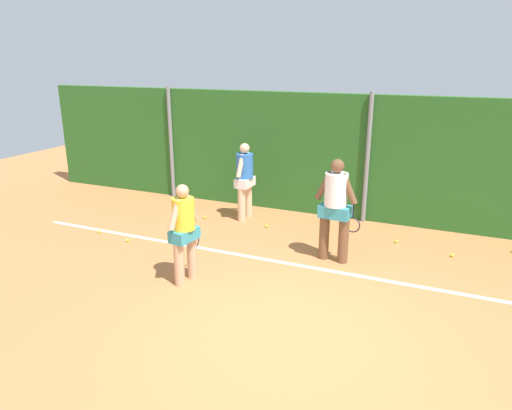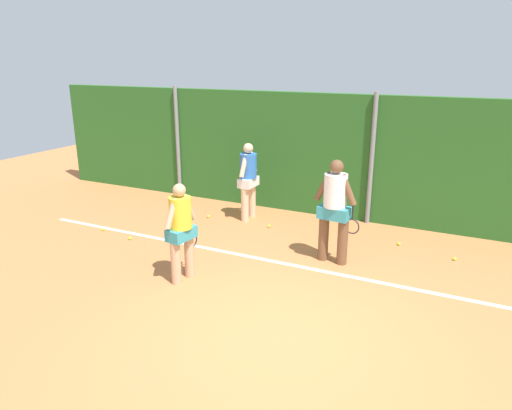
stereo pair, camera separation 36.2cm
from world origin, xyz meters
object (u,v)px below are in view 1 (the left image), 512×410
(player_backcourt_far, at_px, (245,177))
(tennis_ball_5, at_px, (452,255))
(tennis_ball_3, at_px, (205,217))
(tennis_ball_8, at_px, (99,232))
(player_foreground_near, at_px, (184,228))
(player_midcourt, at_px, (336,205))
(tennis_ball_10, at_px, (267,226))
(tennis_ball_1, at_px, (128,240))
(tennis_ball_4, at_px, (396,241))

(player_backcourt_far, relative_size, tennis_ball_5, 26.59)
(tennis_ball_3, xyz_separation_m, tennis_ball_8, (-1.59, -1.72, 0.00))
(tennis_ball_3, bearing_deg, tennis_ball_5, -0.84)
(tennis_ball_3, bearing_deg, player_backcourt_far, 23.58)
(player_foreground_near, height_order, player_backcourt_far, player_backcourt_far)
(player_backcourt_far, height_order, tennis_ball_8, player_backcourt_far)
(tennis_ball_3, distance_m, tennis_ball_5, 5.32)
(tennis_ball_5, distance_m, tennis_ball_8, 7.11)
(player_midcourt, height_order, player_backcourt_far, player_midcourt)
(tennis_ball_8, bearing_deg, tennis_ball_10, 29.19)
(player_backcourt_far, height_order, tennis_ball_1, player_backcourt_far)
(player_midcourt, bearing_deg, tennis_ball_10, 153.89)
(player_midcourt, height_order, tennis_ball_8, player_midcourt)
(tennis_ball_1, height_order, tennis_ball_5, same)
(player_backcourt_far, relative_size, tennis_ball_1, 26.59)
(player_foreground_near, xyz_separation_m, tennis_ball_3, (-1.29, 2.90, -0.90))
(player_backcourt_far, distance_m, tennis_ball_4, 3.55)
(player_backcourt_far, xyz_separation_m, tennis_ball_5, (4.47, -0.45, -0.95))
(player_midcourt, bearing_deg, tennis_ball_5, 33.02)
(player_backcourt_far, bearing_deg, tennis_ball_8, -47.77)
(tennis_ball_4, height_order, tennis_ball_8, same)
(player_backcourt_far, distance_m, tennis_ball_1, 2.91)
(tennis_ball_3, bearing_deg, tennis_ball_10, 0.90)
(tennis_ball_1, height_order, tennis_ball_8, same)
(player_backcourt_far, height_order, tennis_ball_10, player_backcourt_far)
(player_backcourt_far, distance_m, tennis_ball_5, 4.59)
(tennis_ball_5, bearing_deg, player_midcourt, -153.17)
(tennis_ball_4, distance_m, tennis_ball_5, 1.09)
(tennis_ball_4, bearing_deg, player_backcourt_far, 177.46)
(player_foreground_near, height_order, tennis_ball_5, player_foreground_near)
(tennis_ball_5, bearing_deg, tennis_ball_10, 178.46)
(player_foreground_near, bearing_deg, tennis_ball_8, 76.24)
(player_midcourt, relative_size, tennis_ball_5, 28.68)
(tennis_ball_3, relative_size, tennis_ball_5, 1.00)
(tennis_ball_1, xyz_separation_m, tennis_ball_4, (5.00, 2.10, 0.00))
(player_foreground_near, bearing_deg, player_midcourt, -39.96)
(player_foreground_near, relative_size, tennis_ball_5, 25.25)
(tennis_ball_3, relative_size, tennis_ball_8, 1.00)
(player_foreground_near, distance_m, tennis_ball_1, 2.43)
(player_midcourt, xyz_separation_m, tennis_ball_5, (2.02, 1.02, -1.03))
(tennis_ball_3, bearing_deg, tennis_ball_4, 2.97)
(player_backcourt_far, distance_m, tennis_ball_10, 1.22)
(tennis_ball_5, bearing_deg, tennis_ball_3, 179.16)
(tennis_ball_8, height_order, tennis_ball_10, same)
(player_midcourt, xyz_separation_m, tennis_ball_10, (-1.77, 1.12, -1.03))
(player_foreground_near, relative_size, tennis_ball_1, 25.25)
(player_foreground_near, distance_m, player_midcourt, 2.71)
(player_backcourt_far, xyz_separation_m, tennis_ball_10, (0.68, -0.35, -0.95))
(tennis_ball_3, height_order, tennis_ball_10, same)
(tennis_ball_1, xyz_separation_m, tennis_ball_5, (6.05, 1.80, 0.00))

